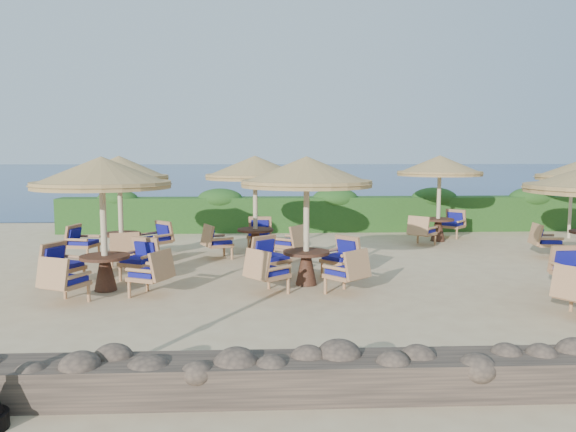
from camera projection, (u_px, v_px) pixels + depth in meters
The scene contains 10 objects.
ground at pixel (355, 276), 12.51m from camera, with size 120.00×120.00×0.00m, color #D3B686.
sea at pixel (276, 172), 82.00m from camera, with size 160.00×160.00×0.00m, color #0C2052.
hedge at pixel (321, 214), 19.59m from camera, with size 18.00×0.90×1.20m, color #1C4215.
stone_wall at pixel (445, 375), 6.33m from camera, with size 15.00×0.65×0.44m, color brown.
extra_parasol at pixel (572, 171), 17.79m from camera, with size 2.30×2.30×2.41m.
cafe_set_0 at pixel (103, 201), 10.93m from camera, with size 2.83×2.83×2.65m.
cafe_set_1 at pixel (306, 198), 11.43m from camera, with size 2.71×2.71×2.65m.
cafe_set_3 at pixel (120, 189), 14.06m from camera, with size 2.67×2.70×2.65m.
cafe_set_4 at pixel (255, 185), 14.81m from camera, with size 2.76×2.75×2.65m.
cafe_set_5 at pixel (439, 178), 17.18m from camera, with size 2.61×2.61×2.65m.
Camera 1 is at (-2.06, -12.20, 2.71)m, focal length 35.00 mm.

